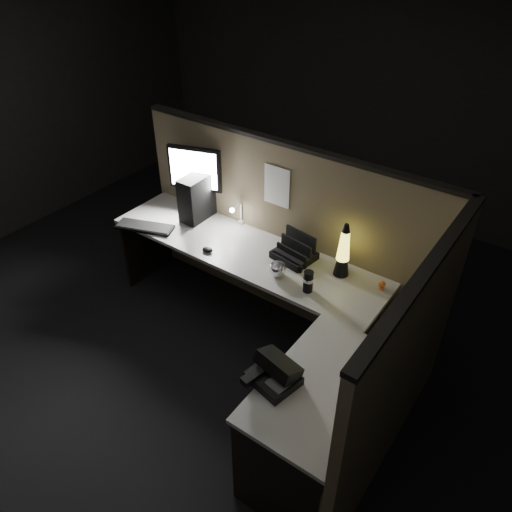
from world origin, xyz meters
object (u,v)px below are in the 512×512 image
Objects in this scene: pc_tower at (199,196)px; lava_lamp at (343,254)px; monitor at (195,174)px; keyboard at (145,227)px; desk_phone at (274,372)px.

lava_lamp is (1.35, -0.02, -0.02)m from pc_tower.
monitor is 0.60m from keyboard.
keyboard is at bearing 170.75° from desk_phone.
lava_lamp is at bearing -1.72° from pc_tower.
desk_phone is (1.57, -1.15, -0.30)m from monitor.
keyboard is 1.12× the size of lava_lamp.
monitor is at bearing 145.70° from pc_tower.
monitor is at bearing 177.36° from lava_lamp.
pc_tower is 1.87m from desk_phone.
desk_phone is at bearing -54.73° from monitor.
keyboard is at bearing -129.50° from monitor.
pc_tower is 0.51m from keyboard.
lava_lamp is at bearing -21.12° from monitor.
keyboard is (-0.24, -0.42, -0.18)m from pc_tower.
keyboard is 1.88m from desk_phone.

